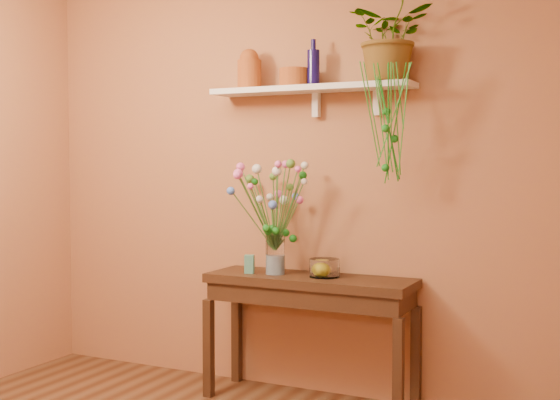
# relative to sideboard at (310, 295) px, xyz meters

# --- Properties ---
(room) EXTENTS (4.04, 4.04, 2.70)m
(room) POSITION_rel_sideboard_xyz_m (-0.09, -1.77, 0.69)
(room) COLOR brown
(room) RESTS_ON ground
(sideboard) EXTENTS (1.28, 0.41, 0.78)m
(sideboard) POSITION_rel_sideboard_xyz_m (0.00, 0.00, 0.00)
(sideboard) COLOR #3D2313
(sideboard) RESTS_ON ground
(wall_shelf) EXTENTS (1.30, 0.24, 0.19)m
(wall_shelf) POSITION_rel_sideboard_xyz_m (-0.03, 0.10, 1.25)
(wall_shelf) COLOR white
(wall_shelf) RESTS_ON room
(terracotta_jug) EXTENTS (0.17, 0.17, 0.25)m
(terracotta_jug) POSITION_rel_sideboard_xyz_m (-0.46, 0.09, 1.39)
(terracotta_jug) COLOR #99461D
(terracotta_jug) RESTS_ON wall_shelf
(terracotta_pot) EXTENTS (0.23, 0.23, 0.11)m
(terracotta_pot) POSITION_rel_sideboard_xyz_m (-0.15, 0.08, 1.33)
(terracotta_pot) COLOR #99461D
(terracotta_pot) RESTS_ON wall_shelf
(blue_bottle) EXTENTS (0.10, 0.10, 0.28)m
(blue_bottle) POSITION_rel_sideboard_xyz_m (-0.02, 0.10, 1.39)
(blue_bottle) COLOR #130C45
(blue_bottle) RESTS_ON wall_shelf
(spider_plant) EXTENTS (0.55, 0.50, 0.53)m
(spider_plant) POSITION_rel_sideboard_xyz_m (0.48, 0.09, 1.54)
(spider_plant) COLOR #197019
(spider_plant) RESTS_ON wall_shelf
(plant_fronds) EXTENTS (0.25, 0.31, 0.67)m
(plant_fronds) POSITION_rel_sideboard_xyz_m (0.51, -0.06, 1.01)
(plant_fronds) COLOR #197019
(plant_fronds) RESTS_ON wall_shelf
(glass_vase) EXTENTS (0.12, 0.12, 0.25)m
(glass_vase) POSITION_rel_sideboard_xyz_m (-0.23, -0.02, 0.22)
(glass_vase) COLOR white
(glass_vase) RESTS_ON sideboard
(bouquet) EXTENTS (0.52, 0.55, 0.56)m
(bouquet) POSITION_rel_sideboard_xyz_m (-0.24, -0.03, 0.61)
(bouquet) COLOR #386B28
(bouquet) RESTS_ON glass_vase
(glass_bowl) EXTENTS (0.18, 0.18, 0.11)m
(glass_bowl) POSITION_rel_sideboard_xyz_m (0.09, 0.01, 0.16)
(glass_bowl) COLOR white
(glass_bowl) RESTS_ON sideboard
(lemon) EXTENTS (0.09, 0.09, 0.09)m
(lemon) POSITION_rel_sideboard_xyz_m (0.08, -0.01, 0.16)
(lemon) COLOR yellow
(lemon) RESTS_ON glass_bowl
(carton) EXTENTS (0.07, 0.06, 0.12)m
(carton) POSITION_rel_sideboard_xyz_m (-0.38, -0.06, 0.17)
(carton) COLOR #35657E
(carton) RESTS_ON sideboard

